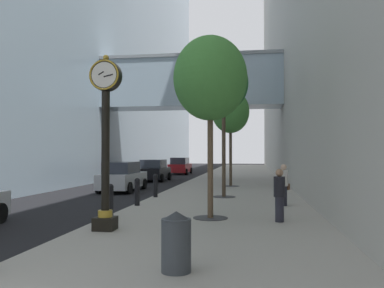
{
  "coord_description": "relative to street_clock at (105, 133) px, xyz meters",
  "views": [
    {
      "loc": [
        4.7,
        -3.2,
        2.2
      ],
      "look_at": [
        1.05,
        21.42,
        2.77
      ],
      "focal_mm": 37.64,
      "sensor_mm": 36.0,
      "label": 1
    }
  ],
  "objects": [
    {
      "name": "ground_plane",
      "position": [
        -0.81,
        19.85,
        -2.74
      ],
      "size": [
        110.0,
        110.0,
        0.0
      ],
      "primitive_type": "plane",
      "color": "black",
      "rests_on": "ground"
    },
    {
      "name": "bollard_fifth",
      "position": [
        -0.57,
        8.07,
        -2.03
      ],
      "size": [
        0.22,
        0.22,
        1.09
      ],
      "color": "black",
      "rests_on": "sidewalk_right"
    },
    {
      "name": "street_tree_mid_far",
      "position": [
        2.59,
        14.87,
        2.05
      ],
      "size": [
        2.36,
        2.36,
        6.03
      ],
      "color": "#333335",
      "rests_on": "sidewalk_right"
    },
    {
      "name": "street_tree_mid_near",
      "position": [
        2.59,
        8.62,
        2.75
      ],
      "size": [
        2.34,
        2.34,
        6.73
      ],
      "color": "#333335",
      "rests_on": "sidewalk_right"
    },
    {
      "name": "bollard_fourth",
      "position": [
        -0.57,
        5.02,
        -2.03
      ],
      "size": [
        0.22,
        0.22,
        1.09
      ],
      "color": "black",
      "rests_on": "sidewalk_right"
    },
    {
      "name": "street_clock",
      "position": [
        0.0,
        0.0,
        0.0
      ],
      "size": [
        0.84,
        0.55,
        4.73
      ],
      "color": "black",
      "rests_on": "sidewalk_right"
    },
    {
      "name": "pedestrian_by_clock",
      "position": [
        4.72,
        2.0,
        -1.76
      ],
      "size": [
        0.45,
        0.45,
        1.59
      ],
      "color": "#23232D",
      "rests_on": "sidewalk_right"
    },
    {
      "name": "sidewalk_right",
      "position": [
        2.69,
        22.85,
        -2.67
      ],
      "size": [
        6.99,
        80.0,
        0.14
      ],
      "primitive_type": "cube",
      "color": "#9E998E",
      "rests_on": "ground"
    },
    {
      "name": "street_tree_near",
      "position": [
        2.59,
        2.37,
        1.83
      ],
      "size": [
        2.36,
        2.36,
        5.81
      ],
      "color": "#333335",
      "rests_on": "sidewalk_right"
    },
    {
      "name": "car_black_far",
      "position": [
        -3.74,
        20.66,
        -1.92
      ],
      "size": [
        2.1,
        4.06,
        1.69
      ],
      "color": "black",
      "rests_on": "ground"
    },
    {
      "name": "car_red_near",
      "position": [
        -3.55,
        31.35,
        -1.9
      ],
      "size": [
        2.04,
        4.45,
        1.73
      ],
      "color": "#AD191E",
      "rests_on": "ground"
    },
    {
      "name": "bollard_third",
      "position": [
        -0.57,
        1.97,
        -2.03
      ],
      "size": [
        0.22,
        0.22,
        1.09
      ],
      "color": "black",
      "rests_on": "sidewalk_right"
    },
    {
      "name": "pedestrian_walking",
      "position": [
        5.14,
        5.82,
        -1.75
      ],
      "size": [
        0.5,
        0.52,
        1.63
      ],
      "color": "#23232D",
      "rests_on": "sidewalk_right"
    },
    {
      "name": "trash_bin",
      "position": [
        2.59,
        -3.45,
        -2.06
      ],
      "size": [
        0.53,
        0.53,
        1.05
      ],
      "color": "#383D42",
      "rests_on": "sidewalk_right"
    },
    {
      "name": "car_silver_mid",
      "position": [
        -3.5,
        12.08,
        -1.92
      ],
      "size": [
        1.94,
        4.55,
        1.7
      ],
      "color": "#B7BABF",
      "rests_on": "ground"
    }
  ]
}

